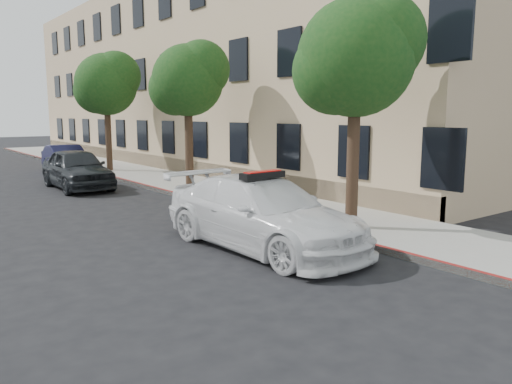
{
  "coord_description": "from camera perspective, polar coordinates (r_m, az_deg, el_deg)",
  "views": [
    {
      "loc": [
        -6.33,
        -10.22,
        2.94
      ],
      "look_at": [
        1.15,
        -0.4,
        1.0
      ],
      "focal_mm": 35.0,
      "sensor_mm": 36.0,
      "label": 1
    }
  ],
  "objects": [
    {
      "name": "parked_car_mid",
      "position": [
        20.94,
        -19.77,
        2.53
      ],
      "size": [
        2.0,
        4.72,
        1.59
      ],
      "primitive_type": "imported",
      "rotation": [
        0.0,
        0.0,
        -0.03
      ],
      "color": "black",
      "rests_on": "ground"
    },
    {
      "name": "ground",
      "position": [
        12.38,
        -5.37,
        -4.85
      ],
      "size": [
        120.0,
        120.0,
        0.0
      ],
      "primitive_type": "plane",
      "color": "black",
      "rests_on": "ground"
    },
    {
      "name": "parked_car_far",
      "position": [
        26.77,
        -20.87,
        3.54
      ],
      "size": [
        1.61,
        4.27,
        1.39
      ],
      "primitive_type": "imported",
      "rotation": [
        0.0,
        0.0,
        -0.03
      ],
      "color": "#161637",
      "rests_on": "ground"
    },
    {
      "name": "building",
      "position": [
        29.69,
        -5.8,
        12.87
      ],
      "size": [
        8.0,
        36.0,
        10.0
      ],
      "primitive_type": "cube",
      "color": "tan",
      "rests_on": "ground"
    },
    {
      "name": "police_car",
      "position": [
        10.97,
        0.76,
        -2.41
      ],
      "size": [
        2.47,
        5.49,
        1.71
      ],
      "rotation": [
        0.0,
        0.0,
        0.05
      ],
      "color": "white",
      "rests_on": "ground"
    },
    {
      "name": "tree_near",
      "position": [
        12.45,
        11.49,
        14.91
      ],
      "size": [
        2.92,
        2.82,
        5.62
      ],
      "color": "black",
      "rests_on": "sidewalk"
    },
    {
      "name": "sidewalk",
      "position": [
        22.71,
        -11.05,
        1.52
      ],
      "size": [
        3.2,
        50.0,
        0.15
      ],
      "primitive_type": "cube",
      "color": "gray",
      "rests_on": "ground"
    },
    {
      "name": "traffic_cone",
      "position": [
        12.69,
        6.81,
        -2.31
      ],
      "size": [
        0.4,
        0.4,
        0.67
      ],
      "rotation": [
        0.0,
        0.0,
        -0.16
      ],
      "color": "black",
      "rests_on": "sidewalk"
    },
    {
      "name": "tree_mid",
      "position": [
        18.71,
        -7.72,
        12.59
      ],
      "size": [
        2.77,
        2.64,
        5.43
      ],
      "color": "black",
      "rests_on": "sidewalk"
    },
    {
      "name": "fire_hydrant",
      "position": [
        15.13,
        -1.72,
        -0.21
      ],
      "size": [
        0.34,
        0.3,
        0.79
      ],
      "rotation": [
        0.0,
        0.0,
        -0.37
      ],
      "color": "silver",
      "rests_on": "sidewalk"
    },
    {
      "name": "curb_strip",
      "position": [
        22.08,
        -14.63,
        1.19
      ],
      "size": [
        0.12,
        50.0,
        0.15
      ],
      "primitive_type": "cube",
      "color": "maroon",
      "rests_on": "ground"
    },
    {
      "name": "tree_far",
      "position": [
        25.96,
        -16.69,
        11.76
      ],
      "size": [
        3.1,
        3.0,
        5.81
      ],
      "color": "black",
      "rests_on": "sidewalk"
    }
  ]
}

